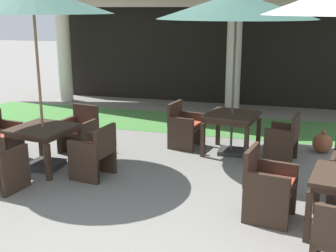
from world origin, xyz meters
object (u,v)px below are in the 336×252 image
(patio_umbrella_mid_left, at_px, (33,2))
(terracotta_urn, at_px, (322,143))
(patio_chair_near_foreground_west, at_px, (268,187))
(patio_chair_mid_left_north, at_px, (79,131))
(patio_chair_mid_left_east, at_px, (94,153))
(patio_table_mid_right, at_px, (232,119))
(patio_chair_mid_right_east, at_px, (284,139))
(patio_table_mid_left, at_px, (43,133))
(patio_chair_mid_right_west, at_px, (184,127))
(patio_umbrella_mid_right, at_px, (236,6))

(patio_umbrella_mid_left, bearing_deg, terracotta_urn, 25.15)
(patio_chair_near_foreground_west, bearing_deg, patio_chair_mid_left_north, -107.57)
(patio_chair_mid_left_east, bearing_deg, patio_umbrella_mid_left, 90.00)
(patio_table_mid_right, relative_size, patio_chair_mid_right_east, 1.21)
(patio_table_mid_left, xyz_separation_m, patio_table_mid_right, (2.88, 1.59, 0.03))
(patio_chair_mid_left_north, bearing_deg, patio_chair_mid_left_east, 134.93)
(terracotta_urn, bearing_deg, patio_chair_near_foreground_west, -105.58)
(patio_chair_near_foreground_west, bearing_deg, patio_chair_mid_right_west, -136.82)
(patio_table_mid_left, height_order, patio_chair_mid_left_north, patio_chair_mid_left_north)
(patio_umbrella_mid_left, relative_size, patio_chair_mid_left_north, 3.54)
(patio_table_mid_left, height_order, patio_chair_mid_right_east, patio_chair_mid_right_east)
(patio_chair_mid_left_north, bearing_deg, patio_chair_mid_right_west, -148.21)
(patio_chair_mid_left_east, bearing_deg, patio_chair_mid_right_east, -52.46)
(terracotta_urn, bearing_deg, patio_table_mid_left, -154.85)
(patio_chair_mid_right_west, distance_m, terracotta_urn, 2.57)
(patio_table_mid_right, bearing_deg, patio_umbrella_mid_right, 180.00)
(patio_chair_near_foreground_west, height_order, patio_chair_mid_left_north, patio_chair_near_foreground_west)
(patio_table_mid_left, height_order, patio_chair_mid_left_east, patio_chair_mid_left_east)
(patio_chair_near_foreground_west, bearing_deg, terracotta_urn, 174.20)
(terracotta_urn, bearing_deg, patio_chair_mid_right_west, -172.20)
(patio_chair_near_foreground_west, height_order, patio_table_mid_right, patio_chair_near_foreground_west)
(patio_chair_mid_left_east, relative_size, terracotta_urn, 1.92)
(patio_chair_mid_left_north, xyz_separation_m, patio_chair_mid_right_west, (1.81, 0.78, 0.02))
(patio_chair_near_foreground_west, xyz_separation_m, patio_chair_mid_left_north, (-3.52, 1.82, -0.04))
(patio_umbrella_mid_left, distance_m, terracotta_urn, 5.55)
(patio_chair_near_foreground_west, distance_m, patio_umbrella_mid_right, 3.37)
(patio_chair_mid_left_north, height_order, patio_chair_mid_left_east, patio_chair_mid_left_east)
(patio_chair_mid_left_north, distance_m, patio_chair_mid_right_west, 1.97)
(patio_chair_mid_left_north, distance_m, patio_table_mid_right, 2.81)
(patio_umbrella_mid_left, relative_size, patio_table_mid_right, 2.95)
(patio_umbrella_mid_left, bearing_deg, patio_chair_mid_left_east, -8.44)
(patio_chair_near_foreground_west, relative_size, patio_umbrella_mid_left, 0.31)
(patio_table_mid_right, distance_m, terracotta_urn, 1.76)
(patio_table_mid_left, distance_m, patio_chair_mid_right_west, 2.64)
(patio_table_mid_left, relative_size, patio_chair_mid_left_east, 1.24)
(patio_chair_mid_left_east, xyz_separation_m, patio_chair_mid_right_west, (0.98, 1.91, -0.00))
(patio_chair_mid_right_east, xyz_separation_m, terracotta_urn, (0.69, 0.68, -0.21))
(patio_chair_mid_right_west, height_order, terracotta_urn, patio_chair_mid_right_west)
(patio_umbrella_mid_left, distance_m, patio_umbrella_mid_right, 3.29)
(patio_table_mid_right, distance_m, patio_chair_mid_right_west, 0.97)
(patio_umbrella_mid_right, xyz_separation_m, terracotta_urn, (1.61, 0.52, -2.43))
(patio_chair_mid_left_north, xyz_separation_m, patio_chair_mid_left_east, (0.83, -1.13, 0.02))
(patio_chair_near_foreground_west, bearing_deg, patio_table_mid_left, -93.14)
(patio_umbrella_mid_left, bearing_deg, patio_umbrella_mid_right, 28.96)
(patio_chair_mid_right_west, bearing_deg, patio_chair_mid_left_east, -16.86)
(patio_umbrella_mid_right, bearing_deg, patio_chair_mid_right_west, 169.76)
(patio_chair_mid_left_east, bearing_deg, patio_table_mid_right, -39.11)
(patio_chair_mid_left_east, xyz_separation_m, terracotta_urn, (3.51, 2.25, -0.22))
(patio_table_mid_left, height_order, terracotta_urn, patio_table_mid_left)
(patio_table_mid_right, bearing_deg, patio_chair_mid_left_east, -137.55)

